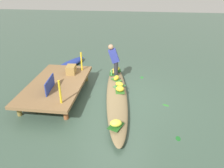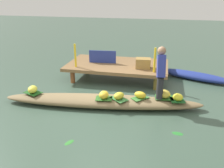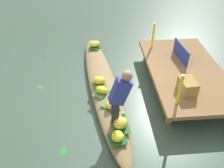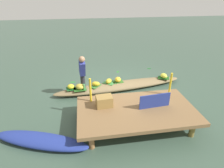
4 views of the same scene
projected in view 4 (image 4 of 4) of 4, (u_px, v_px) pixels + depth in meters
name	position (u px, v px, depth m)	size (l,w,h in m)	color
canal_water	(120.00, 89.00, 7.07)	(40.00, 40.00, 0.00)	#3A5142
dock_platform	(136.00, 111.00, 5.05)	(3.20, 1.80, 0.49)	brown
vendor_boat	(120.00, 86.00, 7.01)	(4.95, 0.69, 0.26)	olive
moored_boat	(41.00, 141.00, 4.47)	(2.41, 0.52, 0.24)	navy
leaf_mat_0	(109.00, 83.00, 6.93)	(0.42, 0.27, 0.01)	#3C7E3D
banana_bunch_0	(109.00, 81.00, 6.89)	(0.30, 0.21, 0.16)	gold
leaf_mat_1	(96.00, 86.00, 6.72)	(0.41, 0.24, 0.01)	#397631
banana_bunch_1	(96.00, 84.00, 6.68)	(0.29, 0.18, 0.17)	yellow
leaf_mat_2	(71.00, 89.00, 6.53)	(0.32, 0.32, 0.01)	#195322
banana_bunch_2	(71.00, 87.00, 6.50)	(0.23, 0.25, 0.16)	yellow
leaf_mat_3	(80.00, 89.00, 6.50)	(0.43, 0.34, 0.01)	#296123
banana_bunch_3	(80.00, 87.00, 6.46)	(0.31, 0.26, 0.20)	gold
leaf_mat_4	(118.00, 82.00, 7.03)	(0.40, 0.30, 0.01)	#2F6423
banana_bunch_4	(118.00, 79.00, 6.98)	(0.28, 0.23, 0.19)	yellow
leaf_mat_5	(164.00, 78.00, 7.34)	(0.44, 0.29, 0.01)	#1E551C
banana_bunch_5	(164.00, 76.00, 7.30)	(0.31, 0.23, 0.18)	yellow
vendor_person	(82.00, 70.00, 6.22)	(0.23, 0.45, 1.24)	#28282D
water_bottle	(84.00, 87.00, 6.41)	(0.06, 0.06, 0.23)	#55A75A
market_banner	(155.00, 101.00, 5.00)	(0.88, 0.03, 0.41)	navy
railing_post_west	(170.00, 84.00, 5.55)	(0.06, 0.06, 0.72)	yellow
railing_post_east	(90.00, 90.00, 5.22)	(0.06, 0.06, 0.72)	yellow
produce_crate	(104.00, 101.00, 5.08)	(0.44, 0.32, 0.30)	olive
drifting_plant_0	(149.00, 69.00, 8.88)	(0.19, 0.13, 0.01)	#1A5F21
drifting_plant_1	(118.00, 72.00, 8.53)	(0.22, 0.11, 0.01)	#307E2E
drifting_plant_2	(73.00, 82.00, 7.57)	(0.22, 0.13, 0.01)	#28792E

